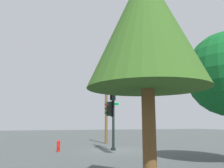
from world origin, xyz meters
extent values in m
plane|color=#414746|center=(0.00, 0.00, 0.00)|extent=(120.00, 120.00, 0.00)
cylinder|color=black|center=(0.00, 0.00, 3.36)|extent=(0.20, 0.20, 6.73)
cylinder|color=black|center=(0.00, 0.00, 0.10)|extent=(0.36, 0.36, 0.20)
cylinder|color=black|center=(2.72, -0.37, 5.86)|extent=(5.46, 0.89, 0.14)
cylinder|color=black|center=(1.22, -0.17, 5.36)|extent=(2.49, 0.42, 1.07)
cube|color=black|center=(0.99, -0.14, 5.11)|extent=(0.35, 0.39, 1.10)
cube|color=black|center=(1.01, 0.06, 5.11)|extent=(0.44, 0.08, 1.22)
sphere|color=#FF2018|center=(0.97, -0.33, 5.45)|extent=(0.22, 0.22, 0.22)
cylinder|color=black|center=(0.97, -0.39, 5.50)|extent=(0.24, 0.16, 0.23)
sphere|color=#855607|center=(0.97, -0.33, 5.11)|extent=(0.22, 0.22, 0.22)
cylinder|color=black|center=(0.97, -0.39, 5.16)|extent=(0.24, 0.16, 0.23)
sphere|color=#0B621E|center=(0.97, -0.33, 4.77)|extent=(0.22, 0.22, 0.22)
cylinder|color=black|center=(0.97, -0.39, 4.82)|extent=(0.24, 0.16, 0.23)
cube|color=black|center=(1.98, -0.27, 5.11)|extent=(0.35, 0.39, 1.10)
cube|color=black|center=(2.00, -0.07, 5.11)|extent=(0.44, 0.08, 1.22)
sphere|color=#FF2018|center=(1.96, -0.47, 5.45)|extent=(0.22, 0.22, 0.22)
cylinder|color=black|center=(1.95, -0.53, 5.50)|extent=(0.24, 0.16, 0.23)
sphere|color=#855607|center=(1.96, -0.47, 5.11)|extent=(0.22, 0.22, 0.22)
cylinder|color=black|center=(1.95, -0.53, 5.16)|extent=(0.24, 0.16, 0.23)
sphere|color=#0B621E|center=(1.96, -0.47, 4.77)|extent=(0.22, 0.22, 0.22)
cylinder|color=black|center=(1.95, -0.53, 4.82)|extent=(0.24, 0.16, 0.23)
cube|color=black|center=(2.97, -0.41, 5.11)|extent=(0.38, 0.41, 1.10)
cube|color=black|center=(3.00, -0.21, 5.11)|extent=(0.44, 0.12, 1.22)
sphere|color=#FF2018|center=(2.93, -0.60, 5.45)|extent=(0.22, 0.22, 0.22)
cylinder|color=black|center=(2.92, -0.66, 5.50)|extent=(0.25, 0.18, 0.23)
sphere|color=#855607|center=(2.93, -0.60, 5.11)|extent=(0.22, 0.22, 0.22)
cylinder|color=black|center=(2.92, -0.66, 5.16)|extent=(0.25, 0.18, 0.23)
sphere|color=#0B621E|center=(2.93, -0.60, 4.77)|extent=(0.22, 0.22, 0.22)
cylinder|color=black|center=(2.92, -0.66, 4.82)|extent=(0.25, 0.18, 0.23)
cube|color=black|center=(3.96, -0.54, 5.11)|extent=(0.36, 0.40, 1.10)
cube|color=black|center=(3.98, -0.34, 5.11)|extent=(0.44, 0.10, 1.22)
sphere|color=#FF2018|center=(3.93, -0.74, 5.45)|extent=(0.22, 0.22, 0.22)
cylinder|color=black|center=(3.93, -0.80, 5.50)|extent=(0.25, 0.17, 0.23)
sphere|color=#855607|center=(3.93, -0.74, 5.11)|extent=(0.22, 0.22, 0.22)
cylinder|color=black|center=(3.93, -0.80, 5.16)|extent=(0.25, 0.17, 0.23)
sphere|color=#0B621E|center=(3.93, -0.74, 4.77)|extent=(0.22, 0.22, 0.22)
cylinder|color=black|center=(3.93, -0.80, 4.82)|extent=(0.25, 0.17, 0.23)
cube|color=black|center=(4.95, -0.68, 5.11)|extent=(0.38, 0.41, 1.10)
cube|color=black|center=(4.98, -0.48, 5.11)|extent=(0.44, 0.12, 1.22)
sphere|color=#FF2018|center=(4.91, -0.88, 5.45)|extent=(0.22, 0.22, 0.22)
cylinder|color=black|center=(4.90, -0.93, 5.50)|extent=(0.25, 0.18, 0.23)
sphere|color=#855607|center=(4.91, -0.88, 5.11)|extent=(0.22, 0.22, 0.22)
cylinder|color=black|center=(4.90, -0.93, 5.16)|extent=(0.25, 0.18, 0.23)
sphere|color=#0B621E|center=(4.91, -0.88, 4.77)|extent=(0.22, 0.22, 0.22)
cylinder|color=black|center=(4.90, -0.93, 4.82)|extent=(0.25, 0.18, 0.23)
cube|color=black|center=(-0.35, 0.05, 4.46)|extent=(0.40, 0.37, 1.10)
cube|color=black|center=(-0.15, 0.02, 4.46)|extent=(0.10, 0.44, 1.22)
sphere|color=#FF2018|center=(-0.54, 0.07, 4.80)|extent=(0.22, 0.22, 0.22)
cylinder|color=black|center=(-0.60, 0.08, 4.85)|extent=(0.17, 0.25, 0.23)
sphere|color=#855607|center=(-0.54, 0.07, 4.46)|extent=(0.22, 0.22, 0.22)
cylinder|color=black|center=(-0.60, 0.08, 4.51)|extent=(0.17, 0.25, 0.23)
sphere|color=#0B621E|center=(-0.54, 0.07, 4.12)|extent=(0.22, 0.22, 0.22)
cylinder|color=black|center=(-0.60, 0.08, 4.17)|extent=(0.17, 0.25, 0.23)
cube|color=black|center=(-0.05, -0.35, 3.16)|extent=(0.37, 0.40, 1.10)
cube|color=black|center=(-0.02, -0.15, 3.16)|extent=(0.44, 0.10, 1.22)
sphere|color=#FF2018|center=(-0.07, -0.54, 3.50)|extent=(0.22, 0.22, 0.22)
cylinder|color=black|center=(-0.08, -0.60, 3.55)|extent=(0.25, 0.17, 0.23)
sphere|color=#855607|center=(-0.07, -0.54, 3.16)|extent=(0.22, 0.22, 0.22)
cylinder|color=black|center=(-0.08, -0.60, 3.21)|extent=(0.25, 0.17, 0.23)
sphere|color=#0B621E|center=(-0.07, -0.54, 2.82)|extent=(0.22, 0.22, 0.22)
cylinder|color=black|center=(-0.08, -0.60, 2.87)|extent=(0.25, 0.17, 0.23)
cube|color=white|center=(2.99, -0.41, 6.16)|extent=(0.93, 0.15, 0.26)
cube|color=#136E2E|center=(2.99, -0.41, 6.16)|extent=(0.90, 0.15, 0.22)
cube|color=white|center=(0.00, 0.00, 3.56)|extent=(0.15, 0.93, 0.26)
cube|color=#077E37|center=(0.00, 0.00, 3.56)|extent=(0.15, 0.90, 0.22)
cylinder|color=brown|center=(-5.77, 1.42, 3.87)|extent=(0.29, 0.29, 7.75)
cube|color=brown|center=(-5.77, 1.42, 7.15)|extent=(1.70, 0.82, 0.12)
cylinder|color=red|center=(-0.59, -4.07, 0.33)|extent=(0.24, 0.24, 0.65)
sphere|color=red|center=(-0.59, -4.07, 0.72)|extent=(0.22, 0.22, 0.22)
cylinder|color=red|center=(-0.44, -4.07, 0.36)|extent=(0.12, 0.10, 0.10)
cylinder|color=brown|center=(11.09, -3.17, 1.50)|extent=(0.39, 0.39, 3.00)
cone|color=#2D541C|center=(11.09, -3.17, 4.98)|extent=(3.57, 3.57, 3.96)
camera|label=1|loc=(16.85, -6.46, 2.00)|focal=36.51mm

